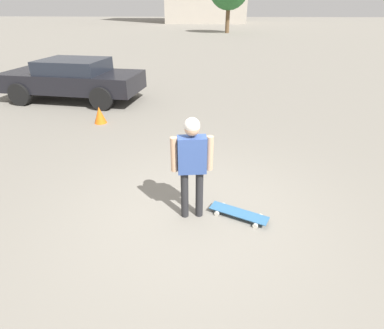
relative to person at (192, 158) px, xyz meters
The scene contains 5 objects.
ground_plane 0.99m from the person, ahead, with size 220.00×220.00×0.00m, color gray.
person is the anchor object (origin of this frame).
skateboard 1.16m from the person, 89.55° to the right, with size 0.57×0.91×0.09m.
car_parked_near 7.60m from the person, 35.94° to the left, with size 2.38×4.71×1.35m.
traffic_cone 4.93m from the person, 35.65° to the left, with size 0.34×0.34×0.46m.
Camera 1 is at (-3.71, -0.28, 2.84)m, focal length 28.00 mm.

